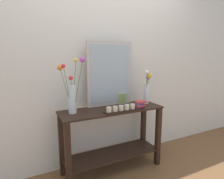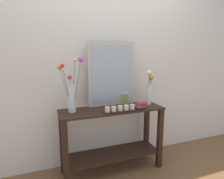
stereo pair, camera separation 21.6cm
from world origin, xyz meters
name	(u,v)px [view 1 (the left image)]	position (x,y,z in m)	size (l,w,h in m)	color
ground_plane	(112,170)	(0.00, 0.00, -0.01)	(7.00, 6.00, 0.02)	brown
wall_back	(101,58)	(0.00, 0.32, 1.35)	(6.40, 0.08, 2.70)	silver
console_table	(112,133)	(0.00, 0.00, 0.47)	(1.21, 0.39, 0.77)	black
mirror_leaning	(110,74)	(0.06, 0.16, 1.16)	(0.58, 0.03, 0.77)	#B7B2AD
tall_vase_left	(72,93)	(-0.46, 0.03, 1.00)	(0.25, 0.21, 0.60)	silver
vase_right	(147,86)	(0.51, 0.02, 0.99)	(0.14, 0.14, 0.44)	silver
candle_tray	(121,109)	(0.04, -0.14, 0.80)	(0.39, 0.09, 0.07)	black
picture_frame_small	(122,98)	(0.22, 0.15, 0.84)	(0.14, 0.01, 0.14)	#B7B2AD
book_stack	(140,104)	(0.31, -0.10, 0.81)	(0.15, 0.10, 0.08)	#663884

